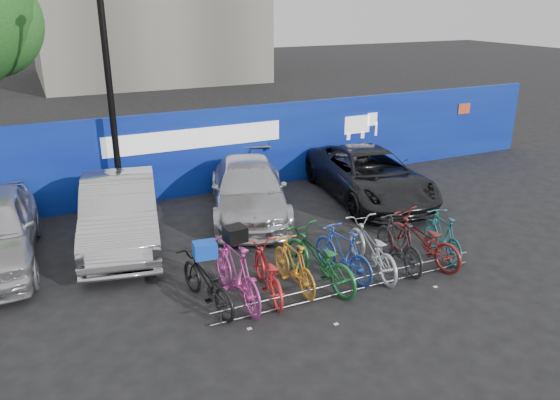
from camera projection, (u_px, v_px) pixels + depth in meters
ground at (335, 279)px, 10.85m from camera, size 100.00×100.00×0.00m
hoarding at (230, 149)px, 15.54m from camera, size 22.00×0.18×2.40m
lamppost at (109, 86)px, 13.04m from camera, size 0.25×0.50×6.11m
bike_rack at (351, 285)px, 10.29m from camera, size 5.60×0.03×0.30m
car_1 at (120, 212)px, 12.22m from camera, size 2.37×4.77×1.50m
car_2 at (249, 189)px, 13.96m from camera, size 3.19×4.94×1.33m
car_3 at (369, 175)px, 15.01m from camera, size 2.95×5.19×1.37m
bike_0 at (207, 282)px, 9.74m from camera, size 0.97×1.95×0.98m
bike_1 at (236, 272)px, 9.85m from camera, size 0.68×2.06×1.22m
bike_2 at (267, 272)px, 10.13m from camera, size 0.87×1.88×0.95m
bike_3 at (294, 265)px, 10.36m from camera, size 0.52×1.66×0.99m
bike_4 at (319, 259)px, 10.47m from camera, size 1.10×2.18×1.09m
bike_5 at (343, 252)px, 10.81m from camera, size 0.77×1.79×1.04m
bike_6 at (372, 248)px, 10.99m from camera, size 0.89×2.04×1.04m
bike_7 at (399, 243)px, 11.19m from camera, size 0.67×1.81×1.07m
bike_8 at (423, 239)px, 11.39m from camera, size 1.04×2.06×1.03m
bike_9 at (443, 235)px, 11.63m from camera, size 0.83×1.73×1.00m
cargo_crate at (205, 250)px, 9.52m from camera, size 0.42×0.34×0.28m
cargo_topcase at (235, 234)px, 9.59m from camera, size 0.40×0.37×0.27m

